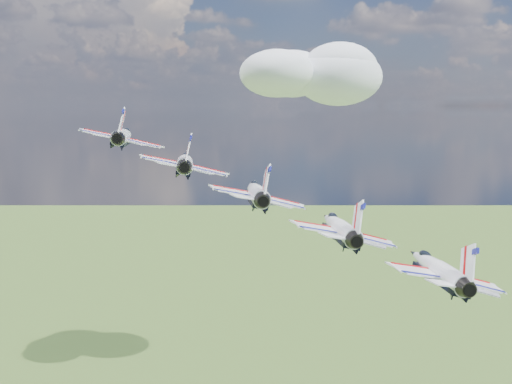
{
  "coord_description": "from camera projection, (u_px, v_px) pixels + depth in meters",
  "views": [
    {
      "loc": [
        -8.0,
        -92.14,
        154.01
      ],
      "look_at": [
        3.33,
        -11.32,
        143.03
      ],
      "focal_mm": 45.0,
      "sensor_mm": 36.0,
      "label": 1
    }
  ],
  "objects": [
    {
      "name": "jet_4",
      "position": [
        437.0,
        269.0,
        69.69
      ],
      "size": [
        13.15,
        17.7,
        7.6
      ],
      "primitive_type": null,
      "rotation": [
        0.0,
        0.22,
        -0.04
      ],
      "color": "silver"
    },
    {
      "name": "jet_0",
      "position": [
        124.0,
        136.0,
        94.99
      ],
      "size": [
        13.15,
        17.7,
        7.6
      ],
      "primitive_type": null,
      "rotation": [
        0.0,
        0.22,
        -0.04
      ],
      "color": "white"
    },
    {
      "name": "jet_3",
      "position": [
        339.0,
        227.0,
        76.02
      ],
      "size": [
        13.15,
        17.7,
        7.6
      ],
      "primitive_type": null,
      "rotation": [
        0.0,
        0.22,
        -0.04
      ],
      "color": "white"
    },
    {
      "name": "jet_2",
      "position": [
        256.0,
        192.0,
        82.34
      ],
      "size": [
        13.15,
        17.7,
        7.6
      ],
      "primitive_type": null,
      "rotation": [
        0.0,
        0.22,
        -0.04
      ],
      "color": "white"
    },
    {
      "name": "cloud_far",
      "position": [
        305.0,
        70.0,
        328.61
      ],
      "size": [
        62.88,
        49.41,
        24.7
      ],
      "primitive_type": "ellipsoid",
      "color": "white"
    },
    {
      "name": "jet_1",
      "position": [
        185.0,
        162.0,
        88.67
      ],
      "size": [
        13.15,
        17.7,
        7.6
      ],
      "primitive_type": null,
      "rotation": [
        0.0,
        0.22,
        -0.04
      ],
      "color": "silver"
    }
  ]
}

